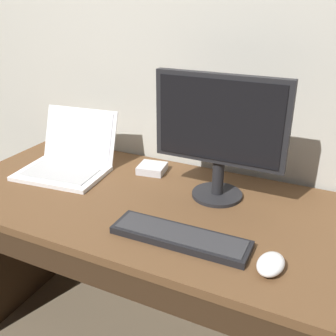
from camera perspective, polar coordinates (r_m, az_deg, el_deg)
name	(u,v)px	position (r m, az deg, el deg)	size (l,w,h in m)	color
desk	(145,253)	(1.52, -3.37, -12.41)	(1.49, 0.71, 0.74)	brown
laptop_white	(67,162)	(1.65, -14.68, 0.83)	(0.37, 0.35, 0.23)	white
external_monitor	(219,129)	(1.32, 7.59, 5.69)	(0.46, 0.18, 0.45)	black
wired_keyboard	(180,237)	(1.18, 1.78, -10.09)	(0.42, 0.12, 0.02)	black
computer_mouse	(271,264)	(1.09, 14.88, -13.51)	(0.07, 0.11, 0.04)	white
external_drive_box	(152,168)	(1.61, -2.35, -0.06)	(0.11, 0.10, 0.03)	silver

